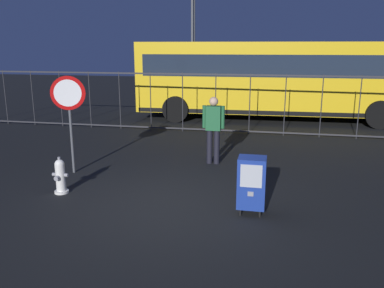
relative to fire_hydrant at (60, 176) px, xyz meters
name	(u,v)px	position (x,y,z in m)	size (l,w,h in m)	color
ground_plane	(163,206)	(2.17, -0.23, -0.35)	(60.00, 60.00, 0.00)	black
fire_hydrant	(60,176)	(0.00, 0.00, 0.00)	(0.33, 0.32, 0.75)	silver
newspaper_box_primary	(252,182)	(3.78, -0.24, 0.22)	(0.48, 0.42, 1.02)	black
stop_sign	(69,104)	(-0.40, 1.28, 1.25)	(0.71, 0.31, 2.23)	#4C4F54
pedestrian	(213,126)	(2.66, 2.68, 0.60)	(0.55, 0.22, 1.67)	black
fence_barrier	(216,103)	(2.17, 6.27, 0.67)	(18.03, 0.04, 2.00)	#2D2D33
bus_near	(274,76)	(4.03, 9.27, 1.36)	(10.58, 3.07, 3.00)	gold
bus_far	(316,70)	(6.00, 14.05, 1.36)	(10.58, 3.06, 3.00)	#19519E
street_light_near_left	(192,30)	(-0.44, 15.05, 3.33)	(0.32, 0.32, 6.26)	#4C4F54
street_light_near_right	(194,6)	(-0.37, 15.22, 4.56)	(0.32, 0.32, 8.66)	#4C4F54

